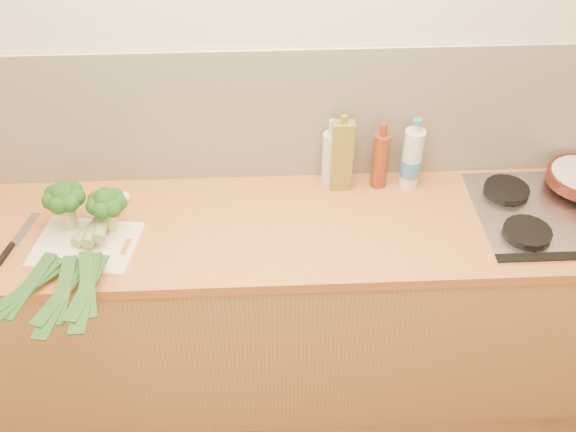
% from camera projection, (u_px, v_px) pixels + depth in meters
% --- Properties ---
extents(room_shell, '(3.50, 3.50, 3.50)m').
position_uv_depth(room_shell, '(276.00, 117.00, 2.38)').
color(room_shell, beige).
rests_on(room_shell, ground).
extents(counter, '(3.20, 0.62, 0.90)m').
position_uv_depth(counter, '(281.00, 305.00, 2.63)').
color(counter, '#B18449').
rests_on(counter, ground).
extents(gas_hob, '(0.58, 0.50, 0.04)m').
position_uv_depth(gas_hob, '(556.00, 212.00, 2.36)').
color(gas_hob, silver).
rests_on(gas_hob, counter).
extents(chopping_board, '(0.39, 0.31, 0.01)m').
position_uv_depth(chopping_board, '(86.00, 245.00, 2.24)').
color(chopping_board, white).
rests_on(chopping_board, counter).
extents(broccoli_left, '(0.15, 0.15, 0.20)m').
position_uv_depth(broccoli_left, '(64.00, 198.00, 2.22)').
color(broccoli_left, '#AFBC6D').
rests_on(broccoli_left, chopping_board).
extents(broccoli_right, '(0.14, 0.14, 0.18)m').
position_uv_depth(broccoli_right, '(106.00, 203.00, 2.21)').
color(broccoli_right, '#AFBC6D').
rests_on(broccoli_right, chopping_board).
extents(leek_front, '(0.38, 0.65, 0.04)m').
position_uv_depth(leek_front, '(78.00, 241.00, 2.22)').
color(leek_front, white).
rests_on(leek_front, chopping_board).
extents(leek_mid, '(0.16, 0.66, 0.04)m').
position_uv_depth(leek_mid, '(86.00, 245.00, 2.17)').
color(leek_mid, white).
rests_on(leek_mid, chopping_board).
extents(leek_back, '(0.10, 0.65, 0.04)m').
position_uv_depth(leek_back, '(98.00, 241.00, 2.16)').
color(leek_back, white).
rests_on(leek_back, chopping_board).
extents(chefs_knife, '(0.09, 0.30, 0.02)m').
position_uv_depth(chefs_knife, '(9.00, 249.00, 2.22)').
color(chefs_knife, silver).
rests_on(chefs_knife, counter).
extents(oil_tin, '(0.08, 0.05, 0.32)m').
position_uv_depth(oil_tin, '(342.00, 156.00, 2.40)').
color(oil_tin, olive).
rests_on(oil_tin, counter).
extents(glass_bottle, '(0.07, 0.07, 0.28)m').
position_uv_depth(glass_bottle, '(331.00, 157.00, 2.45)').
color(glass_bottle, silver).
rests_on(glass_bottle, counter).
extents(amber_bottle, '(0.06, 0.06, 0.28)m').
position_uv_depth(amber_bottle, '(380.00, 159.00, 2.43)').
color(amber_bottle, maroon).
rests_on(amber_bottle, counter).
extents(water_bottle, '(0.08, 0.08, 0.28)m').
position_uv_depth(water_bottle, '(411.00, 160.00, 2.43)').
color(water_bottle, silver).
rests_on(water_bottle, counter).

